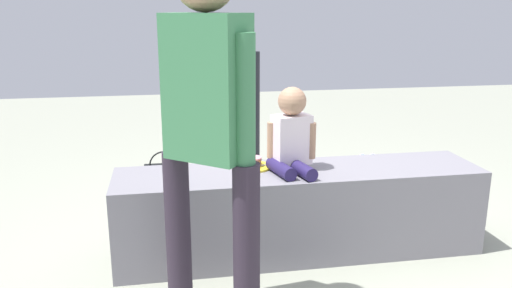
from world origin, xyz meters
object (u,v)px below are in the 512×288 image
child_seated (292,135)px  party_cup_red (222,221)px  gift_bag (366,174)px  cake_box_white (307,205)px  handbag_black_leather (164,178)px  water_bottle_far_side (222,202)px  water_bottle_near_gift (213,179)px  cake_plate (253,164)px  adult_standing (208,112)px

child_seated → party_cup_red: 0.85m
gift_bag → cake_box_white: (-0.60, -0.41, -0.07)m
gift_bag → handbag_black_leather: (-1.60, 0.22, -0.01)m
water_bottle_far_side → cake_box_white: (0.60, -0.09, -0.03)m
party_cup_red → handbag_black_leather: size_ratio=0.35×
water_bottle_far_side → party_cup_red: (-0.03, -0.24, -0.04)m
water_bottle_near_gift → handbag_black_leather: bearing=178.2°
gift_bag → cake_box_white: bearing=-145.9°
cake_plate → adult_standing: bearing=-113.7°
gift_bag → adult_standing: bearing=-131.3°
child_seated → gift_bag: (0.86, 0.95, -0.59)m
cake_plate → handbag_black_leather: (-0.53, 1.08, -0.41)m
cake_plate → handbag_black_leather: bearing=116.1°
gift_bag → water_bottle_near_gift: size_ratio=1.52×
cake_plate → child_seated: bearing=-24.3°
child_seated → cake_plate: size_ratio=2.16×
water_bottle_near_gift → water_bottle_far_side: bearing=-88.1°
gift_bag → child_seated: bearing=-132.1°
cake_plate → water_bottle_near_gift: size_ratio=1.12×
cake_box_white → handbag_black_leather: 1.18m
gift_bag → water_bottle_near_gift: bearing=170.2°
water_bottle_far_side → cake_plate: bearing=-76.8°
cake_plate → party_cup_red: cake_plate is taller
party_cup_red → cake_box_white: size_ratio=0.37×
cake_plate → water_bottle_far_side: bearing=103.2°
cake_plate → cake_box_white: bearing=44.0°
cake_plate → cake_box_white: 0.80m
gift_bag → cake_box_white: 0.73m
adult_standing → cake_box_white: bearing=56.2°
child_seated → party_cup_red: bearing=132.9°
water_bottle_far_side → handbag_black_leather: size_ratio=0.63×
cake_plate → party_cup_red: size_ratio=1.89×
child_seated → cake_box_white: child_seated is taller
cake_plate → party_cup_red: (-0.16, 0.30, -0.47)m
adult_standing → gift_bag: adult_standing is taller
child_seated → water_bottle_near_gift: 1.37m
party_cup_red → cake_box_white: cake_box_white is taller
party_cup_red → handbag_black_leather: bearing=115.4°
adult_standing → cake_box_white: adult_standing is taller
water_bottle_near_gift → handbag_black_leather: size_ratio=0.59×
adult_standing → water_bottle_near_gift: bearing=84.5°
gift_bag → handbag_black_leather: bearing=172.1°
water_bottle_far_side → handbag_black_leather: (-0.40, 0.53, 0.02)m
cake_plate → water_bottle_near_gift: cake_plate is taller
water_bottle_far_side → water_bottle_near_gift: bearing=91.9°
party_cup_red → cake_box_white: bearing=13.8°
adult_standing → cake_plate: bearing=66.3°
cake_box_white → handbag_black_leather: (-1.00, 0.63, 0.06)m
water_bottle_near_gift → cake_plate: bearing=-82.3°
water_bottle_far_side → party_cup_red: 0.25m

